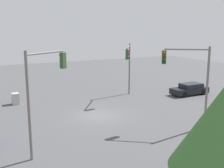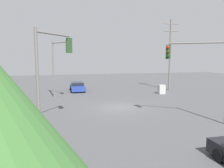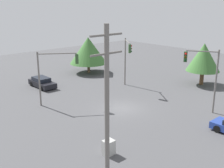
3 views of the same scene
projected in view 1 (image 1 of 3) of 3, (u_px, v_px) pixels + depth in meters
The scene contains 6 objects.
ground_plane at pixel (99, 115), 25.39m from camera, with size 80.00×80.00×0.00m, color #4C4C4F.
sedan_dark at pixel (190, 89), 33.10m from camera, with size 1.96×4.52×1.33m.
traffic_signal_main at pixel (190, 73), 21.70m from camera, with size 2.28×3.05×6.42m.
traffic_signal_cross at pixel (129, 61), 31.09m from camera, with size 3.71×2.60×5.98m.
traffic_signal_aux at pixel (43, 84), 17.07m from camera, with size 1.98×2.95×6.56m.
electrical_cabinet at pixel (15, 99), 29.00m from camera, with size 0.83×0.70×1.15m, color #B2B2AD.
Camera 1 is at (-22.22, 9.95, 7.85)m, focal length 45.00 mm.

